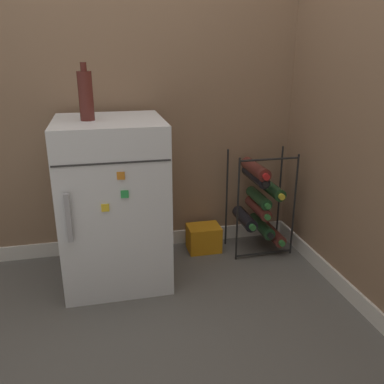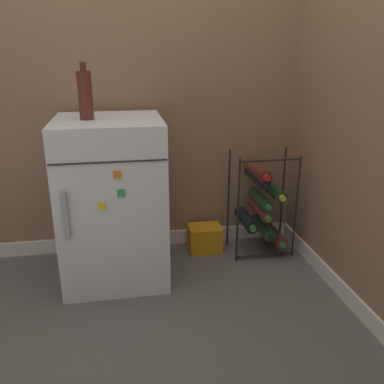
# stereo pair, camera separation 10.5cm
# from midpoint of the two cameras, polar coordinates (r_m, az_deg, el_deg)

# --- Properties ---
(ground_plane) EXTENTS (14.00, 14.00, 0.00)m
(ground_plane) POSITION_cam_midpoint_polar(r_m,az_deg,el_deg) (2.19, -1.53, -14.06)
(ground_plane) COLOR #56544F
(wall_back) EXTENTS (6.73, 0.07, 2.50)m
(wall_back) POSITION_cam_midpoint_polar(r_m,az_deg,el_deg) (2.44, -4.12, 20.03)
(wall_back) COLOR #84664C
(wall_back) RESTS_ON ground_plane
(mini_fridge) EXTENTS (0.54, 0.57, 0.88)m
(mini_fridge) POSITION_cam_midpoint_polar(r_m,az_deg,el_deg) (2.22, -9.71, -1.20)
(mini_fridge) COLOR silver
(mini_fridge) RESTS_ON ground_plane
(wine_rack) EXTENTS (0.37, 0.32, 0.64)m
(wine_rack) POSITION_cam_midpoint_polar(r_m,az_deg,el_deg) (2.53, 10.90, -1.56)
(wine_rack) COLOR black
(wine_rack) RESTS_ON ground_plane
(soda_box) EXTENTS (0.20, 0.16, 0.16)m
(soda_box) POSITION_cam_midpoint_polar(r_m,az_deg,el_deg) (2.58, 2.97, -6.51)
(soda_box) COLOR orange
(soda_box) RESTS_ON ground_plane
(fridge_top_bottle) EXTENTS (0.07, 0.07, 0.27)m
(fridge_top_bottle) POSITION_cam_midpoint_polar(r_m,az_deg,el_deg) (2.08, -13.33, 13.13)
(fridge_top_bottle) COLOR #56231E
(fridge_top_bottle) RESTS_ON mini_fridge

